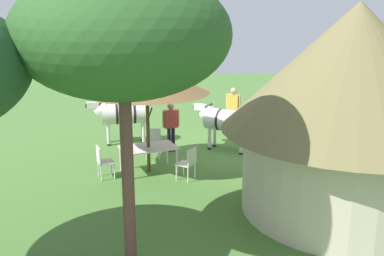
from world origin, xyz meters
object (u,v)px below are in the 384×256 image
Objects in this scene: patio_dining_table at (148,149)px; acacia_tree_left_background at (122,35)px; shade_umbrella at (147,80)px; zebra_nearest_camera at (306,119)px; guest_beside_umbrella at (171,123)px; patio_chair_east_end at (188,162)px; zebra_by_umbrella at (124,114)px; patio_chair_west_end at (153,141)px; thatched_hut at (352,101)px; zebra_toward_hut at (226,121)px; standing_watcher at (233,105)px; patio_chair_near_hut at (103,160)px.

patio_dining_table is 0.34× the size of acacia_tree_left_background.
zebra_nearest_camera is at bearing -160.27° from shade_umbrella.
shade_umbrella is at bearing 49.54° from guest_beside_umbrella.
patio_chair_east_end is 4.18m from zebra_by_umbrella.
patio_chair_west_end is 7.04m from acacia_tree_left_background.
zebra_toward_hut is at bearing -69.36° from thatched_hut.
patio_chair_east_end and patio_chair_west_end have the same top height.
standing_watcher is at bearing 84.83° from zebra_nearest_camera.
acacia_tree_left_background is (4.82, 1.68, 1.53)m from thatched_hut.
patio_chair_near_hut is 5.70m from acacia_tree_left_background.
zebra_nearest_camera is 2.73m from zebra_toward_hut.
thatched_hut is 6.28m from guest_beside_umbrella.
patio_chair_west_end is 0.48× the size of zebra_toward_hut.
patio_dining_table is 1.31m from patio_chair_east_end.
thatched_hut is 6.32× the size of patio_chair_west_end.
acacia_tree_left_background reaches higher than zebra_by_umbrella.
zebra_toward_hut reaches higher than zebra_nearest_camera.
guest_beside_umbrella is 0.96× the size of standing_watcher.
zebra_nearest_camera is at bearing -130.81° from acacia_tree_left_background.
patio_dining_table is 3.13m from zebra_toward_hut.
patio_chair_east_end is 0.50× the size of zebra_nearest_camera.
standing_watcher is at bearing -128.82° from shade_umbrella.
patio_chair_east_end is 5.03m from zebra_nearest_camera.
guest_beside_umbrella is 0.89× the size of zebra_nearest_camera.
thatched_hut is 6.32× the size of patio_chair_east_end.
zebra_nearest_camera is at bearing -160.27° from patio_dining_table.
patio_chair_near_hut is at bearing 116.29° from patio_chair_east_end.
thatched_hut is 4.53m from patio_chair_east_end.
guest_beside_umbrella is 3.34m from standing_watcher.
standing_watcher is at bearing -81.01° from thatched_hut.
zebra_toward_hut reaches higher than patio_chair_west_end.
patio_chair_west_end is at bearing -97.98° from shade_umbrella.
shade_umbrella reaches higher than zebra_toward_hut.
guest_beside_umbrella reaches higher than zebra_toward_hut.
thatched_hut is at bearing -123.24° from zebra_toward_hut.
shade_umbrella is 4.98m from acacia_tree_left_background.
patio_chair_west_end is at bearing -97.98° from patio_dining_table.
acacia_tree_left_background reaches higher than patio_chair_near_hut.
patio_dining_table is 5.63m from zebra_nearest_camera.
patio_chair_east_end is 5.54m from acacia_tree_left_background.
acacia_tree_left_background is (-0.81, 4.37, 3.57)m from patio_chair_near_hut.
acacia_tree_left_background is at bearing 84.71° from shade_umbrella.
guest_beside_umbrella is at bearing -129.69° from patio_chair_west_end.
thatched_hut reaches higher than patio_chair_east_end.
thatched_hut is 8.07m from zebra_by_umbrella.
guest_beside_umbrella reaches higher than patio_chair_west_end.
patio_dining_table is 0.96× the size of zebra_nearest_camera.
acacia_tree_left_background reaches higher than standing_watcher.
acacia_tree_left_background is at bearing 61.91° from guest_beside_umbrella.
patio_dining_table is at bearing 160.76° from zebra_toward_hut.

